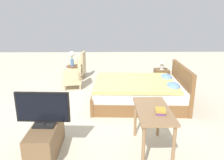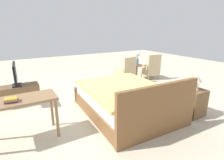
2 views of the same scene
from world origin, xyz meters
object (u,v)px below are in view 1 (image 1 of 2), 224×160
at_px(table_lamp, 162,62).
at_px(vanity_desk, 153,115).
at_px(armchair_by_window_right, 74,76).
at_px(armchair_by_window_left, 79,67).
at_px(book_stack, 160,111).
at_px(tv_flatscreen, 43,109).
at_px(bed, 140,92).
at_px(flower_vase, 72,57).
at_px(tv_stand, 46,139).
at_px(nightstand, 161,79).
at_px(side_table, 73,72).

distance_m(table_lamp, vanity_desk, 3.31).
distance_m(armchair_by_window_right, table_lamp, 2.67).
bearing_deg(armchair_by_window_left, book_stack, 21.74).
bearing_deg(armchair_by_window_left, armchair_by_window_right, -0.04).
bearing_deg(vanity_desk, armchair_by_window_left, -158.38).
bearing_deg(tv_flatscreen, armchair_by_window_right, -179.08).
distance_m(bed, vanity_desk, 2.03).
relative_size(armchair_by_window_left, flower_vase, 1.93).
relative_size(flower_vase, tv_stand, 0.50).
height_order(armchair_by_window_left, vanity_desk, armchair_by_window_left).
distance_m(armchair_by_window_right, tv_flatscreen, 3.30).
bearing_deg(armchair_by_window_left, nightstand, 65.42).
bearing_deg(side_table, armchair_by_window_left, 168.03).
xyz_separation_m(bed, flower_vase, (-1.81, -1.94, 0.55)).
relative_size(armchair_by_window_right, book_stack, 4.63).
distance_m(table_lamp, book_stack, 3.44).
bearing_deg(table_lamp, flower_vase, -102.95).
relative_size(tv_stand, vanity_desk, 0.92).
bearing_deg(side_table, table_lamp, 77.05).
bearing_deg(tv_flatscreen, tv_stand, 177.36).
distance_m(side_table, table_lamp, 2.86).
relative_size(side_table, tv_flatscreen, 0.68).
relative_size(armchair_by_window_right, tv_stand, 0.96).
relative_size(nightstand, tv_stand, 0.61).
height_order(side_table, book_stack, book_stack).
bearing_deg(table_lamp, bed, -34.42).
height_order(nightstand, table_lamp, table_lamp).
distance_m(side_table, tv_flatscreen, 3.87).
bearing_deg(tv_stand, nightstand, 141.21).
xyz_separation_m(side_table, flower_vase, (0.00, 0.00, 0.50)).
height_order(flower_vase, vanity_desk, flower_vase).
height_order(side_table, tv_flatscreen, tv_flatscreen).
distance_m(tv_stand, book_stack, 1.84).
distance_m(bed, armchair_by_window_left, 3.00).
bearing_deg(armchair_by_window_left, tv_flatscreen, 0.67).
relative_size(armchair_by_window_right, side_table, 1.66).
bearing_deg(nightstand, armchair_by_window_left, -114.58).
xyz_separation_m(side_table, tv_stand, (3.84, 0.17, -0.11)).
distance_m(table_lamp, tv_flatscreen, 4.12).
bearing_deg(armchair_by_window_left, flower_vase, -11.97).
xyz_separation_m(nightstand, tv_stand, (3.21, -2.58, -0.06)).
relative_size(table_lamp, book_stack, 1.66).
bearing_deg(bed, nightstand, 145.60).
height_order(armchair_by_window_right, nightstand, armchair_by_window_right).
relative_size(bed, armchair_by_window_left, 2.44).
bearing_deg(bed, book_stack, -0.32).
distance_m(armchair_by_window_right, nightstand, 2.63).
relative_size(nightstand, book_stack, 2.94).
relative_size(armchair_by_window_left, armchair_by_window_right, 1.00).
bearing_deg(vanity_desk, armchair_by_window_right, -151.85).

